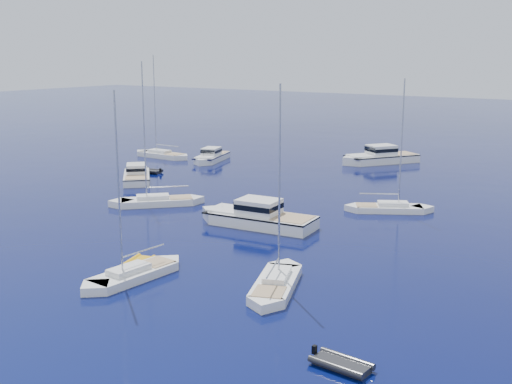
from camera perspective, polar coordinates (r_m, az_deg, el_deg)
ground at (r=44.43m, az=-14.39°, el=-8.45°), size 400.00×400.00×0.00m
motor_cruiser_centre at (r=58.29m, az=0.04°, el=-3.03°), size 12.51×4.77×3.21m
motor_cruiser_far_l at (r=80.22m, az=-10.66°, el=1.04°), size 9.23×9.60×2.68m
motor_cruiser_distant at (r=93.08m, az=11.02°, el=2.59°), size 10.41×12.49×3.30m
motor_cruiser_horizon at (r=93.09m, az=-4.07°, el=2.79°), size 5.44×10.05×2.52m
sailboat_fore at (r=45.72m, az=-10.97°, el=-7.67°), size 3.25×9.50×13.70m
sailboat_mid_r at (r=43.19m, az=1.81°, el=-8.66°), size 5.66×9.88×14.12m
sailboat_mid_l at (r=66.91m, az=-8.89°, el=-1.15°), size 9.24×9.26×15.27m
sailboat_centre at (r=64.73m, az=11.86°, el=-1.73°), size 9.27×6.64×13.63m
sailboat_far_l at (r=97.39m, az=-8.47°, el=3.11°), size 10.81×3.09×15.78m
tender_yellow at (r=48.16m, az=-10.69°, el=-6.62°), size 2.83×3.91×0.95m
tender_grey_near at (r=33.38m, az=7.68°, el=-15.43°), size 3.38×2.09×0.95m
tender_grey_far at (r=85.06m, az=-9.71°, el=1.72°), size 4.25×2.77×0.95m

